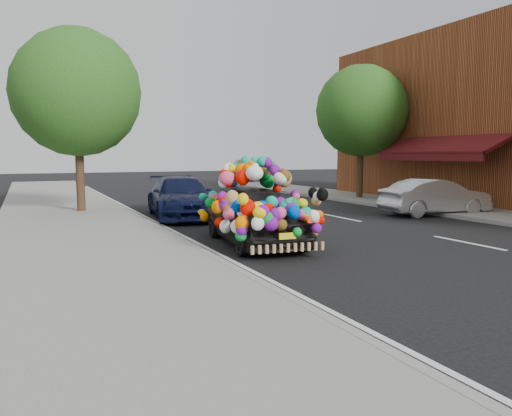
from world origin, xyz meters
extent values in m
plane|color=black|center=(0.00, 0.00, 0.00)|extent=(100.00, 100.00, 0.00)
cube|color=gray|center=(-4.30, 0.00, 0.06)|extent=(4.00, 60.00, 0.12)
cube|color=gray|center=(-2.35, 0.00, 0.07)|extent=(0.15, 60.00, 0.13)
cube|color=gray|center=(8.20, 3.00, 0.06)|extent=(3.00, 40.00, 0.12)
cube|color=#4D0E11|center=(8.70, 6.00, 2.35)|extent=(1.62, 5.20, 0.75)
cube|color=#4D0E11|center=(7.95, 6.00, 1.95)|extent=(0.06, 5.20, 0.35)
cylinder|color=#332114|center=(-3.80, 9.50, 1.36)|extent=(0.28, 0.28, 2.73)
sphere|color=#134A15|center=(-3.80, 9.50, 4.03)|extent=(4.20, 4.20, 4.20)
cylinder|color=#332114|center=(8.00, 10.00, 1.32)|extent=(0.28, 0.28, 2.64)
sphere|color=#134A15|center=(8.00, 10.00, 3.90)|extent=(4.00, 4.00, 4.00)
imported|color=black|center=(-0.82, 2.00, 0.67)|extent=(2.00, 4.06, 1.33)
cube|color=red|center=(-1.57, 0.10, 0.78)|extent=(0.23, 0.08, 0.14)
cube|color=red|center=(-0.51, -0.02, 0.78)|extent=(0.23, 0.08, 0.14)
cube|color=yellow|center=(-1.04, 0.03, 0.48)|extent=(0.34, 0.08, 0.12)
imported|color=black|center=(-0.98, 7.32, 0.65)|extent=(2.37, 4.66, 1.29)
imported|color=silver|center=(6.85, 4.32, 0.60)|extent=(3.77, 1.70, 1.20)
camera|label=1|loc=(-5.48, -8.13, 2.01)|focal=35.00mm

